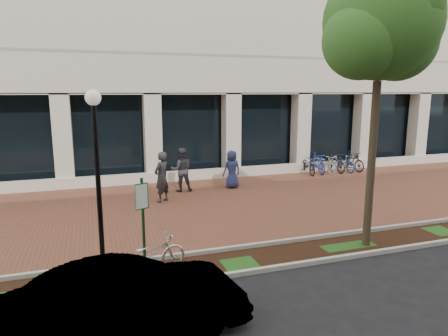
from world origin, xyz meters
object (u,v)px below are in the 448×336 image
object	(u,v)px
pedestrian_right	(232,169)
sedan_near_curb	(128,304)
lamppost	(98,172)
locked_bicycle	(150,254)
pedestrian_left	(162,177)
parking_sign	(143,214)
bike_rack_cluster	(330,163)
bollard	(336,174)
street_tree	(382,30)
pedestrian_mid	(181,170)

from	to	relation	value
pedestrian_right	sedan_near_curb	distance (m)	11.44
lamppost	locked_bicycle	xyz separation A→B (m)	(1.08, -0.56, -1.99)
locked_bicycle	sedan_near_curb	bearing A→B (deg)	150.66
pedestrian_left	parking_sign	bearing A→B (deg)	35.32
parking_sign	bike_rack_cluster	distance (m)	14.46
parking_sign	lamppost	distance (m)	1.47
lamppost	sedan_near_curb	bearing A→B (deg)	-83.91
bollard	sedan_near_curb	size ratio (longest dim) A/B	0.24
pedestrian_right	bike_rack_cluster	size ratio (longest dim) A/B	0.48
bollard	bike_rack_cluster	distance (m)	2.87
locked_bicycle	street_tree	bearing A→B (deg)	-104.49
pedestrian_right	sedan_near_curb	xyz separation A→B (m)	(-5.52, -10.03, -0.17)
bollard	bike_rack_cluster	bearing A→B (deg)	62.07
street_tree	bike_rack_cluster	size ratio (longest dim) A/B	2.12
pedestrian_left	pedestrian_mid	distance (m)	1.82
parking_sign	bike_rack_cluster	size ratio (longest dim) A/B	0.66
pedestrian_right	parking_sign	bearing A→B (deg)	47.51
pedestrian_right	sedan_near_curb	bearing A→B (deg)	51.71
lamppost	pedestrian_right	xyz separation A→B (m)	(5.85, 6.93, -1.60)
parking_sign	sedan_near_curb	distance (m)	2.67
lamppost	bollard	size ratio (longest dim) A/B	4.38
bike_rack_cluster	sedan_near_curb	distance (m)	16.54
parking_sign	locked_bicycle	xyz separation A→B (m)	(0.15, 0.07, -1.04)
bollard	sedan_near_curb	distance (m)	13.83
locked_bicycle	bollard	size ratio (longest dim) A/B	1.79
pedestrian_mid	sedan_near_curb	xyz separation A→B (m)	(-3.23, -10.15, -0.27)
lamppost	bollard	xyz separation A→B (m)	(10.71, 6.03, -1.95)
lamppost	parking_sign	bearing A→B (deg)	-33.94
parking_sign	locked_bicycle	bearing A→B (deg)	3.91
pedestrian_mid	sedan_near_curb	size ratio (longest dim) A/B	0.46
pedestrian_left	bollard	distance (m)	8.28
street_tree	pedestrian_mid	size ratio (longest dim) A/B	3.94
pedestrian_right	street_tree	bearing A→B (deg)	90.44
parking_sign	pedestrian_left	bearing A→B (deg)	53.37
bike_rack_cluster	pedestrian_mid	bearing A→B (deg)	-169.15
pedestrian_mid	bike_rack_cluster	size ratio (longest dim) A/B	0.54
locked_bicycle	bike_rack_cluster	distance (m)	14.27
pedestrian_mid	sedan_near_curb	world-z (taller)	pedestrian_mid
pedestrian_mid	bollard	xyz separation A→B (m)	(7.15, -1.02, -0.45)
bollard	sedan_near_curb	world-z (taller)	sedan_near_curb
street_tree	pedestrian_mid	xyz separation A→B (m)	(-3.62, 7.78, -4.90)
pedestrian_left	sedan_near_curb	size ratio (longest dim) A/B	0.48
street_tree	bike_rack_cluster	xyz separation A→B (m)	(4.87, 9.30, -5.34)
parking_sign	bollard	size ratio (longest dim) A/B	2.38
parking_sign	bollard	xyz separation A→B (m)	(9.77, 6.66, -1.00)
street_tree	locked_bicycle	size ratio (longest dim) A/B	4.25
pedestrian_mid	pedestrian_right	xyz separation A→B (m)	(2.29, -0.12, -0.10)
street_tree	locked_bicycle	bearing A→B (deg)	178.39
lamppost	locked_bicycle	distance (m)	2.33
locked_bicycle	pedestrian_mid	size ratio (longest dim) A/B	0.93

